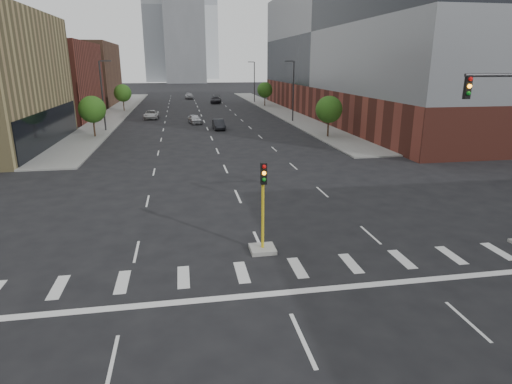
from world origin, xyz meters
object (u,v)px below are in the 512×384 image
object	(u,v)px
median_traffic_signal	(263,233)
car_mid_right	(219,124)
car_far_left	(152,115)
car_near_left	(195,119)
car_deep_right	(216,100)
car_distant	(189,96)

from	to	relation	value
median_traffic_signal	car_mid_right	xyz separation A→B (m)	(1.50, 40.16, -0.30)
median_traffic_signal	car_mid_right	distance (m)	40.19
car_far_left	car_near_left	bearing A→B (deg)	-44.80
car_deep_right	median_traffic_signal	bearing A→B (deg)	-84.29
median_traffic_signal	car_near_left	world-z (taller)	median_traffic_signal
car_mid_right	car_distant	distance (m)	53.76
car_near_left	car_far_left	xyz separation A→B (m)	(-6.74, 7.13, -0.00)
car_near_left	car_mid_right	bearing A→B (deg)	-74.41
car_far_left	car_distant	xyz separation A→B (m)	(7.09, 40.08, 0.15)
car_near_left	car_distant	world-z (taller)	car_distant
car_mid_right	car_distant	world-z (taller)	car_distant
car_near_left	car_deep_right	distance (m)	34.05
car_distant	car_far_left	bearing A→B (deg)	-102.08
car_mid_right	car_deep_right	world-z (taller)	car_deep_right
median_traffic_signal	car_far_left	size ratio (longest dim) A/B	0.90
median_traffic_signal	car_mid_right	bearing A→B (deg)	87.86
car_mid_right	car_deep_right	size ratio (longest dim) A/B	0.76
car_near_left	car_far_left	distance (m)	9.81
car_mid_right	car_far_left	size ratio (longest dim) A/B	0.84
car_near_left	car_far_left	bearing A→B (deg)	124.18
car_near_left	car_deep_right	world-z (taller)	car_deep_right
car_distant	car_near_left	bearing A→B (deg)	-92.47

